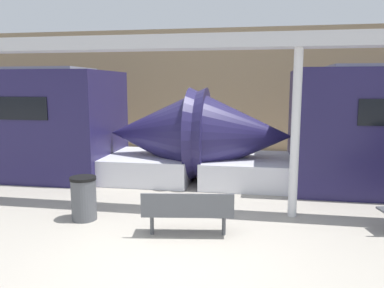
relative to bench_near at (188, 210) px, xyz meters
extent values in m
plane|color=#A8A093|center=(-0.09, -0.97, -0.49)|extent=(60.00, 60.00, 0.00)
cube|color=#9E8460|center=(-0.09, 9.46, 2.01)|extent=(56.00, 0.20, 5.00)
cone|color=#231E4C|center=(0.74, 4.05, 0.83)|extent=(2.82, 2.63, 2.63)
cube|color=silver|center=(1.00, 4.05, -0.14)|extent=(2.54, 2.46, 0.70)
cone|color=#231E4C|center=(-1.61, 4.05, 0.83)|extent=(2.82, 2.63, 2.63)
cube|color=silver|center=(-1.87, 4.05, -0.14)|extent=(2.54, 2.46, 0.70)
cube|color=#4C4F54|center=(-0.01, 0.08, -0.07)|extent=(1.68, 0.67, 0.04)
cube|color=#4C4F54|center=(0.02, -0.12, 0.14)|extent=(1.62, 0.27, 0.39)
cylinder|color=#4C4F54|center=(-0.66, -0.01, -0.29)|extent=(0.07, 0.07, 0.39)
cylinder|color=#4C4F54|center=(0.63, 0.18, -0.29)|extent=(0.07, 0.07, 0.39)
cylinder|color=#4C4F54|center=(-2.21, 0.49, -0.08)|extent=(0.50, 0.50, 0.82)
cylinder|color=black|center=(-2.21, 0.49, 0.37)|extent=(0.52, 0.52, 0.06)
cylinder|color=silver|center=(1.95, 1.41, 1.22)|extent=(0.18, 0.18, 3.41)
cube|color=#B7B7BC|center=(1.95, 1.41, 3.06)|extent=(28.00, 0.60, 0.28)
camera|label=1|loc=(1.16, -6.29, 2.20)|focal=35.00mm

